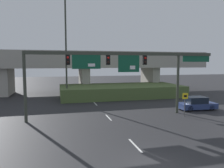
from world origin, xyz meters
The scene contains 8 objects.
ground_plane centered at (0.00, 0.00, 0.00)m, with size 160.00×160.00×0.00m, color #262628.
lane_markings centered at (0.00, 14.33, 0.00)m, with size 0.14×40.23×0.01m.
signal_gantry centered at (1.27, 10.74, 5.33)m, with size 19.32×0.44×6.46m.
speed_limit_sign centered at (7.47, 8.99, 1.60)m, with size 0.60×0.11×2.45m.
highway_light_pole_near centered at (-3.54, 21.29, 8.83)m, with size 0.70×0.36×16.90m.
overpass_bridge centered at (0.00, 30.13, 5.11)m, with size 46.21×7.69×7.43m.
grass_embankment centered at (5.20, 23.72, 0.89)m, with size 19.28×8.84×1.78m.
parked_sedan_near_right centered at (10.74, 11.69, 0.69)m, with size 4.38×2.04×1.50m.
Camera 1 is at (-4.86, -10.04, 5.36)m, focal length 35.00 mm.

